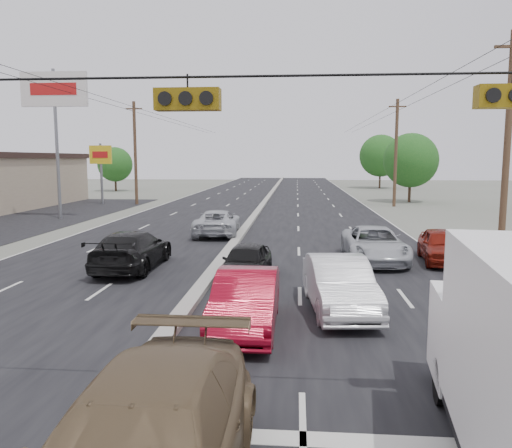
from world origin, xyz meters
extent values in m
plane|color=#606356|center=(0.00, 0.00, 0.00)|extent=(200.00, 200.00, 0.00)
cube|color=black|center=(0.00, 30.00, 0.00)|extent=(20.00, 160.00, 0.02)
cube|color=gray|center=(0.00, 30.00, 0.10)|extent=(0.50, 160.00, 0.20)
cube|color=black|center=(-17.00, 25.00, 0.00)|extent=(10.00, 42.00, 0.02)
cylinder|color=#422D1E|center=(-12.50, 40.00, 5.00)|extent=(0.30, 0.30, 10.00)
cube|color=#422D1E|center=(-12.50, 40.00, 9.30)|extent=(1.60, 0.12, 0.12)
cylinder|color=#422D1E|center=(12.50, 15.00, 5.00)|extent=(0.30, 0.30, 10.00)
cylinder|color=#422D1E|center=(12.50, 40.00, 5.00)|extent=(0.30, 0.30, 10.00)
cube|color=#422D1E|center=(12.50, 40.00, 9.30)|extent=(1.60, 0.12, 0.12)
cylinder|color=black|center=(0.00, 0.00, 5.80)|extent=(25.00, 0.04, 0.04)
cube|color=#72590C|center=(1.50, 0.00, 5.45)|extent=(1.05, 0.30, 0.35)
cube|color=#72590C|center=(6.50, 0.00, 5.45)|extent=(1.05, 0.30, 0.35)
cylinder|color=slate|center=(-14.50, 28.00, 5.50)|extent=(0.24, 0.24, 11.00)
cube|color=silver|center=(-14.50, 28.00, 9.55)|extent=(5.00, 0.25, 2.50)
cylinder|color=slate|center=(-16.00, 40.00, 3.00)|extent=(0.24, 0.24, 6.00)
cube|color=gold|center=(-16.00, 40.00, 4.90)|extent=(2.20, 0.25, 1.80)
cylinder|color=#382619|center=(-22.00, 60.00, 1.08)|extent=(0.28, 0.28, 2.16)
sphere|color=#134A18|center=(-22.00, 60.00, 3.72)|extent=(4.80, 4.80, 4.80)
cylinder|color=#382619|center=(15.00, 45.00, 1.26)|extent=(0.28, 0.28, 2.52)
sphere|color=#134A18|center=(15.00, 45.00, 4.34)|extent=(5.60, 5.60, 5.60)
cylinder|color=#382619|center=(16.00, 70.00, 1.44)|extent=(0.28, 0.28, 2.88)
sphere|color=#134A18|center=(16.00, 70.00, 4.96)|extent=(6.40, 6.40, 6.40)
cube|color=white|center=(7.01, 1.04, 1.18)|extent=(2.48, 2.07, 1.70)
cylinder|color=black|center=(5.99, 0.93, 0.43)|extent=(0.39, 0.88, 0.85)
imported|color=maroon|center=(1.95, 4.69, 0.76)|extent=(1.62, 4.64, 1.53)
imported|color=black|center=(1.40, 10.15, 0.67)|extent=(1.97, 4.09, 1.35)
imported|color=silver|center=(4.55, 6.51, 0.79)|extent=(2.15, 4.95, 1.58)
imported|color=#B2B5BA|center=(6.70, 13.94, 0.75)|extent=(2.53, 5.41, 1.50)
imported|color=maroon|center=(9.60, 13.93, 0.73)|extent=(2.19, 4.47, 1.47)
imported|color=black|center=(-3.44, 11.57, 0.79)|extent=(2.23, 5.47, 1.58)
imported|color=#B0B3B8|center=(-1.40, 20.90, 0.75)|extent=(2.81, 5.52, 1.49)
camera|label=1|loc=(3.25, -8.06, 4.51)|focal=35.00mm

